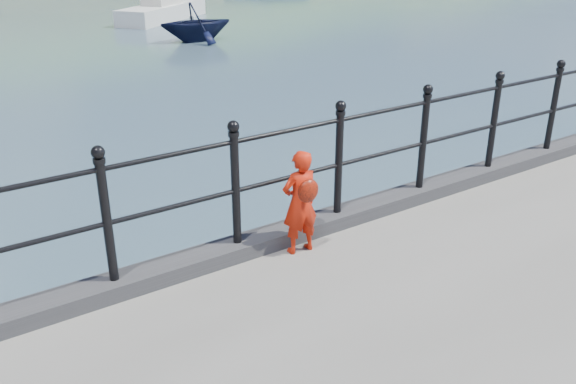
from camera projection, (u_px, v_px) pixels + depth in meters
ground at (282, 315)px, 6.66m from camera, size 600.00×600.00×0.00m
kerb at (290, 232)px, 6.12m from camera, size 60.00×0.30×0.15m
railing at (290, 163)px, 5.82m from camera, size 18.11×0.11×1.20m
far_shore at (3, 9)px, 217.46m from camera, size 830.00×200.00×156.00m
child at (300, 202)px, 5.72m from camera, size 0.39×0.32×1.03m
launch_navy at (196, 22)px, 22.48m from camera, size 2.88×2.56×1.41m
sailboat_near at (163, 13)px, 27.88m from camera, size 5.38×4.55×7.74m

